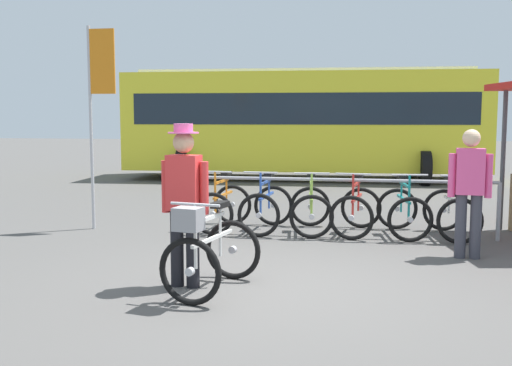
# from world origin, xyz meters

# --- Properties ---
(ground_plane) EXTENTS (80.00, 80.00, 0.00)m
(ground_plane) POSITION_xyz_m (0.00, 0.00, 0.00)
(ground_plane) COLOR #514F4C
(bike_rack_rail) EXTENTS (4.61, 0.15, 0.88)m
(bike_rack_rail) POSITION_xyz_m (0.71, 2.94, 0.70)
(bike_rack_rail) COLOR #99999E
(bike_rack_rail) RESTS_ON ground
(racked_bike_orange) EXTENTS (0.77, 1.15, 0.97)m
(racked_bike_orange) POSITION_xyz_m (-1.14, 3.16, 0.37)
(racked_bike_orange) COLOR black
(racked_bike_orange) RESTS_ON ground
(racked_bike_blue) EXTENTS (0.76, 1.17, 0.98)m
(racked_bike_blue) POSITION_xyz_m (-0.44, 3.14, 0.37)
(racked_bike_blue) COLOR black
(racked_bike_blue) RESTS_ON ground
(racked_bike_lime) EXTENTS (0.76, 1.16, 0.97)m
(racked_bike_lime) POSITION_xyz_m (0.26, 3.13, 0.37)
(racked_bike_lime) COLOR black
(racked_bike_lime) RESTS_ON ground
(racked_bike_red) EXTENTS (0.82, 1.18, 0.97)m
(racked_bike_red) POSITION_xyz_m (0.96, 3.12, 0.37)
(racked_bike_red) COLOR black
(racked_bike_red) RESTS_ON ground
(racked_bike_teal) EXTENTS (0.78, 1.16, 0.97)m
(racked_bike_teal) POSITION_xyz_m (1.66, 3.10, 0.37)
(racked_bike_teal) COLOR black
(racked_bike_teal) RESTS_ON ground
(racked_bike_white) EXTENTS (0.74, 1.16, 0.98)m
(racked_bike_white) POSITION_xyz_m (2.36, 3.09, 0.37)
(racked_bike_white) COLOR black
(racked_bike_white) RESTS_ON ground
(featured_bicycle) EXTENTS (0.88, 1.24, 0.97)m
(featured_bicycle) POSITION_xyz_m (-0.54, -0.31, 0.45)
(featured_bicycle) COLOR black
(featured_bicycle) RESTS_ON ground
(person_with_featured_bike) EXTENTS (0.52, 0.32, 1.72)m
(person_with_featured_bike) POSITION_xyz_m (-0.85, -0.10, 0.95)
(person_with_featured_bike) COLOR black
(person_with_featured_bike) RESTS_ON ground
(pedestrian_with_backpack) EXTENTS (0.53, 0.36, 1.64)m
(pedestrian_with_backpack) POSITION_xyz_m (2.35, 1.74, 0.94)
(pedestrian_with_backpack) COLOR #383842
(pedestrian_with_backpack) RESTS_ON ground
(bus_distant) EXTENTS (10.06, 3.57, 3.08)m
(bus_distant) POSITION_xyz_m (-0.50, 11.21, 1.74)
(bus_distant) COLOR yellow
(bus_distant) RESTS_ON ground
(banner_flag) EXTENTS (0.45, 0.05, 3.20)m
(banner_flag) POSITION_xyz_m (-3.07, 2.90, 2.23)
(banner_flag) COLOR #B2B2B7
(banner_flag) RESTS_ON ground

